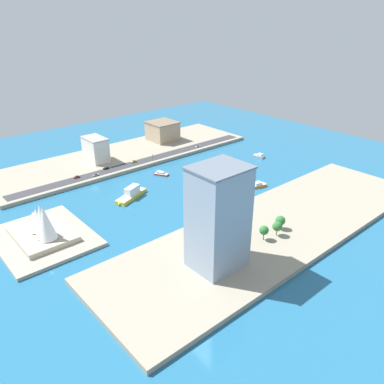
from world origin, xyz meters
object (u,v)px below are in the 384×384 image
(water_taxi_orange, at_px, (259,185))
(sedan_silver, at_px, (96,175))
(hotel_broad_white, at_px, (96,149))
(pickup_red, at_px, (77,177))
(ferry_yellow_fast, at_px, (131,194))
(apartment_midrise_tan, at_px, (162,131))
(van_white, at_px, (198,146))
(tugboat_red, at_px, (161,174))
(traffic_light_waterfront, at_px, (153,157))
(taxi_yellow_cab, at_px, (134,162))
(yacht_sleek_gray, at_px, (259,156))
(catamaran_blue, at_px, (217,188))
(opera_landmark, at_px, (41,225))
(suv_black, at_px, (106,168))
(tower_tall_glass, at_px, (218,218))

(water_taxi_orange, relative_size, sedan_silver, 3.01)
(hotel_broad_white, distance_m, pickup_red, 40.35)
(ferry_yellow_fast, relative_size, apartment_midrise_tan, 1.10)
(apartment_midrise_tan, xyz_separation_m, van_white, (-40.85, -11.23, -8.45))
(ferry_yellow_fast, xyz_separation_m, tugboat_red, (19.53, -41.06, -1.64))
(traffic_light_waterfront, bearing_deg, taxi_yellow_cab, 58.37)
(ferry_yellow_fast, bearing_deg, traffic_light_waterfront, -48.84)
(pickup_red, height_order, van_white, pickup_red)
(yacht_sleek_gray, bearing_deg, ferry_yellow_fast, 87.77)
(yacht_sleek_gray, height_order, traffic_light_waterfront, traffic_light_waterfront)
(catamaran_blue, relative_size, opera_landmark, 0.56)
(suv_black, bearing_deg, catamaran_blue, -152.30)
(ferry_yellow_fast, height_order, hotel_broad_white, hotel_broad_white)
(tugboat_red, relative_size, van_white, 2.61)
(pickup_red, bearing_deg, ferry_yellow_fast, -162.47)
(ferry_yellow_fast, height_order, water_taxi_orange, ferry_yellow_fast)
(suv_black, distance_m, van_white, 95.05)
(tower_tall_glass, xyz_separation_m, taxi_yellow_cab, (151.97, -48.60, -25.87))
(water_taxi_orange, distance_m, hotel_broad_white, 142.46)
(van_white, distance_m, sedan_silver, 107.92)
(tower_tall_glass, height_order, opera_landmark, tower_tall_glass)
(yacht_sleek_gray, relative_size, apartment_midrise_tan, 0.45)
(tugboat_red, relative_size, pickup_red, 2.40)
(suv_black, distance_m, pickup_red, 26.82)
(water_taxi_orange, xyz_separation_m, opera_landmark, (32.69, 152.14, 8.45))
(ferry_yellow_fast, distance_m, van_white, 115.01)
(yacht_sleek_gray, height_order, tower_tall_glass, tower_tall_glass)
(ferry_yellow_fast, relative_size, yacht_sleek_gray, 2.44)
(catamaran_blue, height_order, sedan_silver, sedan_silver)
(water_taxi_orange, distance_m, apartment_midrise_tan, 135.90)
(van_white, bearing_deg, ferry_yellow_fast, 114.01)
(pickup_red, distance_m, van_white, 121.68)
(water_taxi_orange, relative_size, taxi_yellow_cab, 2.76)
(water_taxi_orange, xyz_separation_m, pickup_red, (99.65, 99.34, 2.18))
(tugboat_red, bearing_deg, van_white, -66.92)
(ferry_yellow_fast, relative_size, suv_black, 5.88)
(water_taxi_orange, xyz_separation_m, hotel_broad_white, (124.22, 68.77, 11.67))
(tugboat_red, distance_m, catamaran_blue, 52.31)
(catamaran_blue, xyz_separation_m, water_taxi_orange, (-16.46, -28.03, 0.25))
(catamaran_blue, height_order, taxi_yellow_cab, taxi_yellow_cab)
(water_taxi_orange, distance_m, suv_black, 124.63)
(ferry_yellow_fast, distance_m, pickup_red, 54.80)
(tugboat_red, xyz_separation_m, opera_landmark, (-34.23, 110.36, 8.88))
(tower_tall_glass, distance_m, van_white, 189.80)
(tugboat_red, bearing_deg, sedan_silver, 58.28)
(water_taxi_orange, relative_size, traffic_light_waterfront, 2.16)
(tugboat_red, height_order, water_taxi_orange, water_taxi_orange)
(catamaran_blue, distance_m, van_white, 92.59)
(traffic_light_waterfront, bearing_deg, water_taxi_orange, -160.06)
(ferry_yellow_fast, distance_m, traffic_light_waterfront, 66.33)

